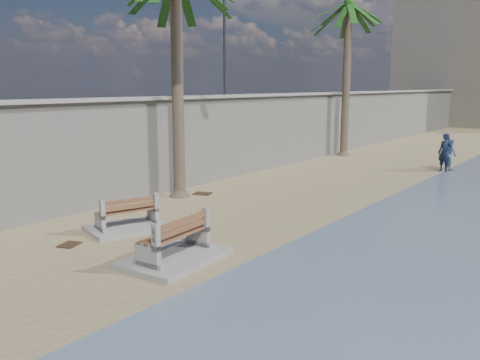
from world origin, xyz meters
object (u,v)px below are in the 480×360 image
Objects in this scene: bench_near at (174,242)px; person_a at (445,150)px; bench_far at (127,216)px; palm_back at (349,6)px; person_b at (450,153)px.

bench_near is 16.57m from person_a.
person_a is at bearing 74.45° from bench_far.
bench_near is 20.83m from palm_back.
bench_far is at bearing -86.96° from person_a.
bench_far is at bearing 110.97° from person_b.
palm_back is 5.61× the size of person_b.
bench_near reaches higher than bench_far.
bench_near is 1.03× the size of bench_far.
bench_far is at bearing 159.83° from bench_near.
bench_near is 1.25× the size of person_a.
palm_back reaches higher than bench_near.
bench_near is at bearing -76.31° from person_a.
person_b is (6.24, -1.53, -7.43)m from palm_back.
person_a reaches higher than bench_far.
person_b is at bearing 74.95° from bench_far.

